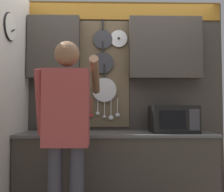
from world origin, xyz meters
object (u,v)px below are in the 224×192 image
at_px(microwave, 173,119).
at_px(knife_block, 81,123).
at_px(person, 67,123).
at_px(utensil_crock, 63,125).

xyz_separation_m(microwave, knife_block, (-1.03, 0.00, -0.05)).
bearing_deg(microwave, person, -149.36).
relative_size(microwave, knife_block, 1.84).
bearing_deg(knife_block, person, -95.17).
bearing_deg(microwave, utensil_crock, 179.94).
bearing_deg(person, microwave, 30.64).
relative_size(microwave, utensil_crock, 1.48).
bearing_deg(person, knife_block, 84.83).
xyz_separation_m(utensil_crock, person, (0.14, -0.64, 0.05)).
bearing_deg(microwave, knife_block, 179.96).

